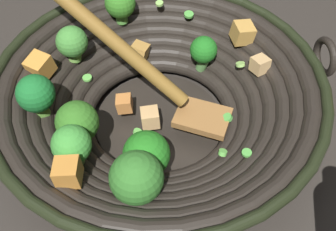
# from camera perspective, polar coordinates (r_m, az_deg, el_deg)

# --- Properties ---
(ground_plane) EXTENTS (4.00, 4.00, 0.00)m
(ground_plane) POSITION_cam_1_polar(r_m,az_deg,el_deg) (0.59, -1.23, -1.28)
(ground_plane) COLOR #332D28
(wok) EXTENTS (0.43, 0.46, 0.25)m
(wok) POSITION_cam_1_polar(r_m,az_deg,el_deg) (0.54, -1.65, 2.49)
(wok) COLOR black
(wok) RESTS_ON ground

